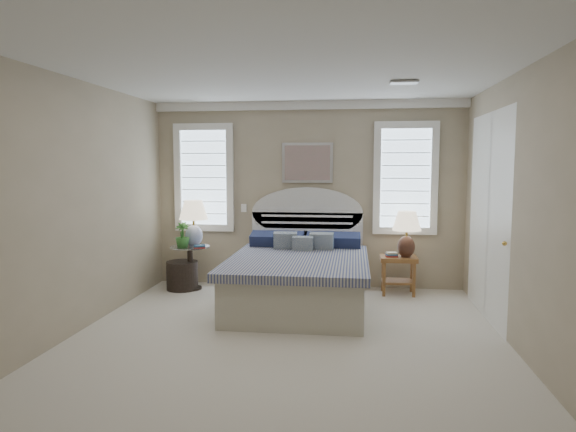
# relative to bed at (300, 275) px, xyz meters

# --- Properties ---
(floor) EXTENTS (4.50, 5.00, 0.01)m
(floor) POSITION_rel_bed_xyz_m (0.00, -1.46, -0.39)
(floor) COLOR silver
(floor) RESTS_ON ground
(ceiling) EXTENTS (4.50, 5.00, 0.01)m
(ceiling) POSITION_rel_bed_xyz_m (0.00, -1.46, 2.31)
(ceiling) COLOR silver
(ceiling) RESTS_ON wall_back
(wall_back) EXTENTS (4.50, 0.02, 2.70)m
(wall_back) POSITION_rel_bed_xyz_m (0.00, 1.04, 0.96)
(wall_back) COLOR tan
(wall_back) RESTS_ON floor
(wall_left) EXTENTS (0.02, 5.00, 2.70)m
(wall_left) POSITION_rel_bed_xyz_m (-2.25, -1.46, 0.96)
(wall_left) COLOR tan
(wall_left) RESTS_ON floor
(wall_right) EXTENTS (0.02, 5.00, 2.70)m
(wall_right) POSITION_rel_bed_xyz_m (2.25, -1.46, 0.96)
(wall_right) COLOR tan
(wall_right) RESTS_ON floor
(crown_molding) EXTENTS (4.50, 0.08, 0.12)m
(crown_molding) POSITION_rel_bed_xyz_m (0.00, 1.00, 2.25)
(crown_molding) COLOR white
(crown_molding) RESTS_ON wall_back
(hvac_vent) EXTENTS (0.30, 0.20, 0.02)m
(hvac_vent) POSITION_rel_bed_xyz_m (1.20, -0.66, 2.29)
(hvac_vent) COLOR #B2B2B2
(hvac_vent) RESTS_ON ceiling
(switch_plate) EXTENTS (0.08, 0.01, 0.12)m
(switch_plate) POSITION_rel_bed_xyz_m (-0.95, 1.03, 0.76)
(switch_plate) COLOR white
(switch_plate) RESTS_ON wall_back
(window_left) EXTENTS (0.90, 0.06, 1.60)m
(window_left) POSITION_rel_bed_xyz_m (-1.55, 1.02, 1.21)
(window_left) COLOR #C9E6FF
(window_left) RESTS_ON wall_back
(window_right) EXTENTS (0.90, 0.06, 1.60)m
(window_right) POSITION_rel_bed_xyz_m (1.40, 1.02, 1.21)
(window_right) COLOR #C9E6FF
(window_right) RESTS_ON wall_back
(painting) EXTENTS (0.74, 0.04, 0.58)m
(painting) POSITION_rel_bed_xyz_m (0.00, 1.00, 1.43)
(painting) COLOR silver
(painting) RESTS_ON wall_back
(closet_door) EXTENTS (0.02, 1.80, 2.40)m
(closet_door) POSITION_rel_bed_xyz_m (2.23, -0.26, 0.81)
(closet_door) COLOR white
(closet_door) RESTS_ON floor
(bed) EXTENTS (1.72, 2.28, 1.47)m
(bed) POSITION_rel_bed_xyz_m (0.00, 0.00, 0.00)
(bed) COLOR #BAB6A3
(bed) RESTS_ON floor
(side_table_left) EXTENTS (0.56, 0.56, 0.63)m
(side_table_left) POSITION_rel_bed_xyz_m (-1.65, 0.59, 0.00)
(side_table_left) COLOR black
(side_table_left) RESTS_ON floor
(nightstand_right) EXTENTS (0.50, 0.40, 0.53)m
(nightstand_right) POSITION_rel_bed_xyz_m (1.30, 0.69, 0.00)
(nightstand_right) COLOR brown
(nightstand_right) RESTS_ON floor
(floor_pot) EXTENTS (0.58, 0.58, 0.41)m
(floor_pot) POSITION_rel_bed_xyz_m (-1.76, 0.57, -0.18)
(floor_pot) COLOR black
(floor_pot) RESTS_ON floor
(lamp_left) EXTENTS (0.42, 0.42, 0.67)m
(lamp_left) POSITION_rel_bed_xyz_m (-1.59, 0.61, 0.65)
(lamp_left) COLOR white
(lamp_left) RESTS_ON side_table_left
(lamp_right) EXTENTS (0.46, 0.46, 0.64)m
(lamp_right) POSITION_rel_bed_xyz_m (1.40, 0.66, 0.53)
(lamp_right) COLOR black
(lamp_right) RESTS_ON nightstand_right
(potted_plant) EXTENTS (0.23, 0.23, 0.36)m
(potted_plant) POSITION_rel_bed_xyz_m (-1.71, 0.44, 0.42)
(potted_plant) COLOR #2B6C2F
(potted_plant) RESTS_ON side_table_left
(books_left) EXTENTS (0.19, 0.16, 0.04)m
(books_left) POSITION_rel_bed_xyz_m (-1.46, 0.43, 0.27)
(books_left) COLOR maroon
(books_left) RESTS_ON side_table_left
(books_right) EXTENTS (0.18, 0.14, 0.06)m
(books_right) POSITION_rel_bed_xyz_m (1.20, 0.65, 0.18)
(books_right) COLOR maroon
(books_right) RESTS_ON nightstand_right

